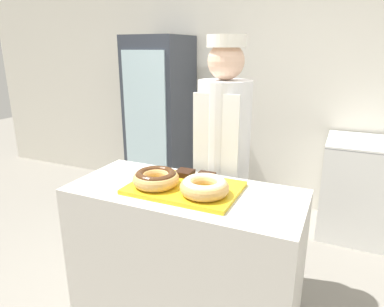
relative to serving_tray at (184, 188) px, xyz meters
name	(u,v)px	position (x,y,z in m)	size (l,w,h in m)	color
wall_back	(271,82)	(0.00, 2.13, 0.39)	(8.00, 0.06, 2.70)	silver
display_counter	(185,264)	(0.00, 0.00, -0.49)	(1.29, 0.58, 0.95)	beige
serving_tray	(184,188)	(0.00, 0.00, 0.00)	(0.59, 0.41, 0.02)	yellow
donut_chocolate_glaze	(156,178)	(-0.14, -0.06, 0.06)	(0.25, 0.25, 0.08)	tan
donut_light_glaze	(204,186)	(0.14, -0.06, 0.06)	(0.25, 0.25, 0.08)	tan
brownie_back_left	(185,173)	(-0.07, 0.14, 0.03)	(0.10, 0.10, 0.03)	black
brownie_back_right	(205,176)	(0.07, 0.14, 0.03)	(0.10, 0.10, 0.03)	black
baker_person	(223,163)	(0.04, 0.52, -0.01)	(0.35, 0.35, 1.77)	#4C4C51
beverage_fridge	(161,121)	(-1.13, 1.73, -0.05)	(0.60, 0.66, 1.82)	#333842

